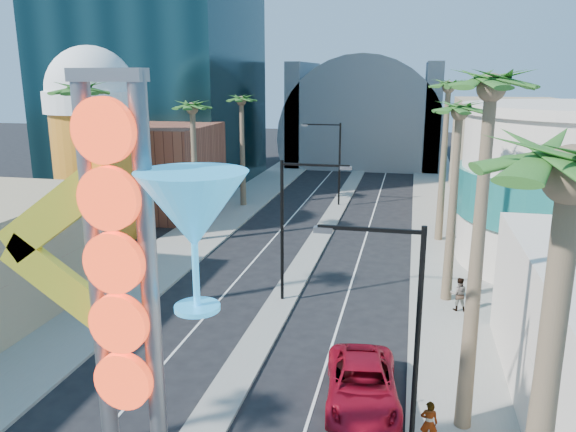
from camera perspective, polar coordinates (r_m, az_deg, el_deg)
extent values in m
cube|color=gray|center=(48.21, -7.55, -0.74)|extent=(5.00, 100.00, 0.15)
cube|color=gray|center=(45.48, 15.59, -2.06)|extent=(5.00, 100.00, 0.15)
cube|color=gray|center=(48.75, 4.23, -0.48)|extent=(1.60, 84.00, 0.15)
cube|color=brown|center=(52.60, -13.25, 4.64)|extent=(10.00, 10.00, 8.00)
cube|color=tan|center=(57.91, 21.79, 5.85)|extent=(10.00, 20.00, 10.00)
cylinder|color=orange|center=(45.98, -18.75, 4.19)|extent=(6.40, 6.40, 10.00)
cylinder|color=white|center=(45.43, -19.29, 10.90)|extent=(7.00, 7.00, 1.60)
sphere|color=white|center=(45.40, -19.38, 11.91)|extent=(6.60, 6.60, 6.60)
cylinder|color=slate|center=(81.40, 7.85, 8.15)|extent=(22.00, 16.00, 22.00)
cube|color=slate|center=(82.38, 1.57, 10.45)|extent=(2.00, 16.00, 14.00)
cube|color=slate|center=(80.90, 14.38, 9.95)|extent=(2.00, 16.00, 14.00)
cylinder|color=slate|center=(15.06, -18.50, -9.69)|extent=(0.44, 0.44, 12.00)
cylinder|color=slate|center=(14.42, -13.64, -10.43)|extent=(0.44, 0.44, 12.00)
cube|color=slate|center=(13.48, -17.88, 13.50)|extent=(1.80, 0.50, 0.30)
cylinder|color=red|center=(13.24, -18.25, 8.25)|extent=(1.50, 0.25, 1.50)
cylinder|color=red|center=(13.47, -17.74, 1.69)|extent=(1.50, 0.25, 1.50)
cylinder|color=red|center=(13.87, -17.26, -4.57)|extent=(1.50, 0.25, 1.50)
cylinder|color=red|center=(14.43, -16.80, -10.41)|extent=(1.50, 0.25, 1.50)
cylinder|color=red|center=(15.12, -16.37, -15.77)|extent=(1.50, 0.25, 1.50)
cube|color=yellow|center=(14.71, -22.33, 0.51)|extent=(3.47, 0.25, 2.80)
cube|color=yellow|center=(15.27, -21.63, -6.80)|extent=(3.47, 0.25, 2.80)
cone|color=#2AAAEF|center=(13.00, -9.62, 0.61)|extent=(2.60, 2.60, 1.80)
cylinder|color=#2AAAEF|center=(13.46, -9.34, -6.03)|extent=(0.16, 0.16, 1.60)
cylinder|color=#2AAAEF|center=(13.75, -9.20, -9.16)|extent=(1.10, 1.10, 0.12)
cylinder|color=black|center=(30.64, -0.61, -1.72)|extent=(0.18, 0.18, 8.00)
cube|color=black|center=(29.47, 2.80, 5.19)|extent=(3.60, 0.12, 0.12)
cube|color=slate|center=(29.26, 5.89, 4.87)|extent=(0.60, 0.25, 0.18)
cylinder|color=black|center=(53.77, 5.25, 5.16)|extent=(0.18, 0.18, 8.00)
cube|color=black|center=(53.57, 3.41, 9.25)|extent=(3.60, 0.12, 0.12)
cube|color=slate|center=(53.86, 1.71, 9.19)|extent=(0.60, 0.25, 0.18)
cylinder|color=black|center=(18.69, 12.97, -12.93)|extent=(0.18, 0.18, 8.00)
cube|color=black|center=(17.35, 8.32, -1.36)|extent=(3.24, 0.12, 0.12)
cube|color=slate|center=(17.53, 3.61, -1.41)|extent=(0.60, 0.25, 0.18)
cylinder|color=brown|center=(30.02, -19.42, 0.57)|extent=(0.40, 0.40, 11.50)
sphere|color=#244C19|center=(29.29, -20.35, 11.57)|extent=(2.40, 2.40, 2.40)
cylinder|color=brown|center=(42.41, -9.43, 3.96)|extent=(0.40, 0.40, 10.00)
sphere|color=#244C19|center=(41.83, -9.71, 10.71)|extent=(2.40, 2.40, 2.40)
cylinder|color=brown|center=(53.58, -4.65, 6.22)|extent=(0.40, 0.40, 10.00)
sphere|color=#244C19|center=(53.12, -4.76, 11.57)|extent=(2.40, 2.40, 2.40)
sphere|color=#244C19|center=(9.09, 26.92, 3.72)|extent=(2.40, 2.40, 2.40)
cylinder|color=brown|center=(19.88, 18.50, -5.37)|extent=(0.40, 0.40, 12.00)
sphere|color=#244C19|center=(18.83, 19.96, 12.13)|extent=(2.40, 2.40, 2.40)
cylinder|color=brown|center=(31.59, 16.36, 0.53)|extent=(0.40, 0.40, 10.50)
sphere|color=#244C19|center=(30.83, 17.04, 10.05)|extent=(2.40, 2.40, 2.40)
cylinder|color=brown|center=(43.26, 15.48, 4.84)|extent=(0.40, 0.40, 11.50)
sphere|color=#244C19|center=(42.75, 16.00, 12.46)|extent=(2.40, 2.40, 2.40)
imported|color=#A50C20|center=(22.67, 7.54, -16.68)|extent=(3.40, 6.17, 1.63)
imported|color=gray|center=(20.78, 14.13, -19.71)|extent=(0.60, 0.40, 1.62)
imported|color=gray|center=(31.45, 16.95, -7.59)|extent=(0.89, 0.70, 1.83)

